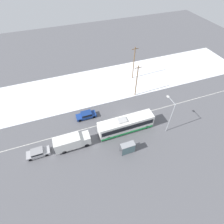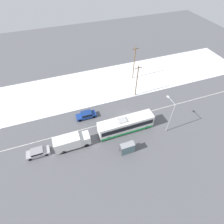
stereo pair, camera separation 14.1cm
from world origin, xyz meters
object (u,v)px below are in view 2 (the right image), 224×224
bus_shelter (128,148)px  utility_pole_snowlot (134,63)px  city_bus (126,125)px  streetlamp (170,113)px  utility_pole_roadside (137,81)px  box_truck (71,141)px  pedestrian_at_stop (130,143)px  sedan_car (86,115)px  parked_car_near_truck (38,152)px

bus_shelter → utility_pole_snowlot: bearing=63.6°
city_bus → streetlamp: 9.03m
city_bus → utility_pole_roadside: size_ratio=1.35×
box_truck → pedestrian_at_stop: size_ratio=3.78×
city_bus → utility_pole_snowlot: utility_pole_snowlot is taller
sedan_car → city_bus: bearing=137.5°
bus_shelter → utility_pole_roadside: 17.23m
city_bus → parked_car_near_truck: city_bus is taller
parked_car_near_truck → bus_shelter: bus_shelter is taller
bus_shelter → pedestrian_at_stop: bearing=47.6°
parked_car_near_truck → utility_pole_roadside: utility_pole_roadside is taller
city_bus → utility_pole_snowlot: 19.25m
streetlamp → city_bus: bearing=162.1°
utility_pole_roadside → streetlamp: bearing=-83.6°
streetlamp → parked_car_near_truck: bearing=174.1°
city_bus → streetlamp: (8.04, -2.59, 3.19)m
box_truck → sedan_car: box_truck is taller
utility_pole_snowlot → parked_car_near_truck: bearing=-148.4°
streetlamp → pedestrian_at_stop: bearing=-170.1°
parked_car_near_truck → streetlamp: size_ratio=0.54×
streetlamp → utility_pole_snowlot: 19.27m
pedestrian_at_stop → bus_shelter: bus_shelter is taller
pedestrian_at_stop → bus_shelter: 1.58m
bus_shelter → utility_pole_roadside: size_ratio=0.31×
box_truck → sedan_car: size_ratio=1.53×
box_truck → utility_pole_roadside: 20.71m
city_bus → streetlamp: bearing=-17.9°
city_bus → bus_shelter: size_ratio=4.31×
sedan_car → pedestrian_at_stop: bearing=120.7°
sedan_car → pedestrian_at_stop: (6.20, -10.45, 0.31)m
city_bus → utility_pole_roadside: (6.68, 9.58, 2.75)m
bus_shelter → city_bus: bearing=71.8°
city_bus → box_truck: size_ratio=1.70×
sedan_car → streetlamp: 17.90m
bus_shelter → streetlamp: size_ratio=0.34×
box_truck → utility_pole_snowlot: bearing=39.5°
utility_pole_snowlot → bus_shelter: bearing=-116.4°
utility_pole_snowlot → city_bus: bearing=-118.8°
streetlamp → utility_pole_roadside: 12.25m
box_truck → parked_car_near_truck: 6.47m
city_bus → pedestrian_at_stop: 4.23m
box_truck → parked_car_near_truck: size_ratio=1.62×
bus_shelter → utility_pole_roadside: (8.39, 14.78, 2.83)m
parked_car_near_truck → bus_shelter: bearing=-18.3°
pedestrian_at_stop → streetlamp: 9.68m
utility_pole_roadside → box_truck: bearing=-151.4°
city_bus → sedan_car: bearing=137.5°
city_bus → bus_shelter: city_bus is taller
bus_shelter → streetlamp: bearing=15.0°
city_bus → sedan_car: city_bus is taller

